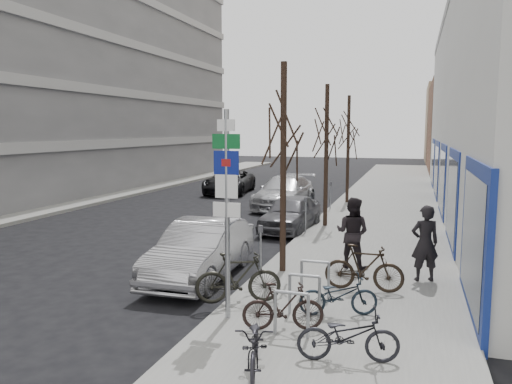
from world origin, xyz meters
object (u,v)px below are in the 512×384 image
Objects in this scene: pedestrian_far at (352,232)px; highway_sign_pole at (227,201)px; bike_far_curb at (348,331)px; meter_back at (330,193)px; tree_far at (349,124)px; parked_car_back at (285,192)px; pedestrian_near at (425,243)px; lane_car at (229,181)px; tree_mid at (327,122)px; bike_mid_inner at (238,277)px; tree_near at (284,118)px; meter_front at (261,245)px; bike_near_left at (255,341)px; parked_car_front at (201,250)px; bike_rack at (304,290)px; parked_car_mid at (291,213)px; bike_far_inner at (364,267)px; bike_mid_curb at (338,292)px; meter_mid at (306,211)px; bike_near_right at (283,306)px.

highway_sign_pole is at bearing 81.18° from pedestrian_far.
pedestrian_far is at bearing -6.56° from bike_far_curb.
tree_far is at bearing 79.80° from meter_back.
parked_car_back is at bearing 164.51° from meter_back.
highway_sign_pole is 2.25× the size of pedestrian_near.
lane_car is 18.89m from pedestrian_near.
tree_mid is 11.91m from bike_far_curb.
pedestrian_far reaches higher than bike_mid_inner.
tree_near is at bearing -15.95° from pedestrian_near.
meter_front reaches higher than bike_near_left.
tree_near is at bearing 13.34° from bike_far_curb.
tree_near reaches higher than parked_car_back.
bike_rack is at bearing -35.42° from parked_car_front.
bike_near_left is at bearing 98.03° from pedestrian_far.
bike_rack is at bearing -82.98° from meter_back.
tree_near reaches higher than parked_car_mid.
meter_front is 11.00m from meter_back.
tree_near is 1.00× the size of tree_mid.
tree_mid is 1.38× the size of parked_car_mid.
parked_car_back is (-2.60, 14.66, -1.69)m from highway_sign_pole.
lane_car is (-8.57, 18.54, 0.05)m from bike_rack.
bike_near_left is 4.55m from bike_far_inner.
bike_mid_inner is (-0.28, -15.66, -3.39)m from tree_far.
tree_far is at bearing -12.02° from bike_mid_curb.
highway_sign_pole reaches higher than parked_car_back.
meter_back is at bearing 90.00° from meter_mid.
tree_mid is at bearing 79.48° from bike_near_left.
bike_mid_inner is 8.54m from parked_car_mid.
parked_car_front is (-1.52, -0.29, -0.18)m from meter_front.
bike_mid_inner is at bearing -89.27° from meter_back.
lane_car is at bearing 114.82° from bike_rack.
bike_rack is 1.39× the size of bike_far_curb.
bike_far_curb is at bearing 110.63° from pedestrian_far.
bike_far_inner is at bearing -30.04° from bike_mid_curb.
bike_near_right is (1.44, -3.29, -0.31)m from meter_front.
lane_car is (-9.66, 20.31, 0.06)m from bike_far_curb.
bike_near_right is 0.34× the size of parked_car_front.
pedestrian_far is (-0.16, 3.59, 0.48)m from bike_mid_curb.
meter_front is 0.32× the size of parked_car_mid.
tree_near reaches higher than pedestrian_near.
highway_sign_pole is 3.29m from bike_far_curb.
tree_mid is at bearing 73.30° from meter_mid.
tree_near is at bearing 112.48° from bike_rack.
lane_car is at bearing 12.70° from bike_far_curb.
bike_far_inner is (1.21, 4.38, 0.07)m from bike_near_left.
pedestrian_near is at bearing 3.38° from tree_near.
bike_mid_curb is 1.72m from bike_far_inner.
parked_car_front is (-4.25, 3.88, 0.09)m from bike_far_curb.
highway_sign_pole reaches higher than bike_near_left.
tree_near reaches higher than bike_far_curb.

